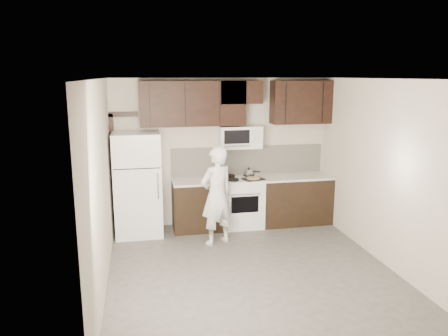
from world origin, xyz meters
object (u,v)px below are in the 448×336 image
object	(u,v)px
stove	(241,202)
microwave	(240,137)
refrigerator	(138,184)
person	(217,196)

from	to	relation	value
stove	microwave	world-z (taller)	microwave
microwave	refrigerator	xyz separation A→B (m)	(-1.85, -0.17, -0.75)
stove	person	size ratio (longest dim) A/B	0.57
stove	microwave	bearing A→B (deg)	90.10
stove	person	bearing A→B (deg)	-127.89
stove	microwave	size ratio (longest dim) A/B	1.24
stove	person	xyz separation A→B (m)	(-0.59, -0.76, 0.36)
refrigerator	person	world-z (taller)	refrigerator
microwave	person	bearing A→B (deg)	-123.96
refrigerator	person	xyz separation A→B (m)	(1.26, -0.71, -0.08)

